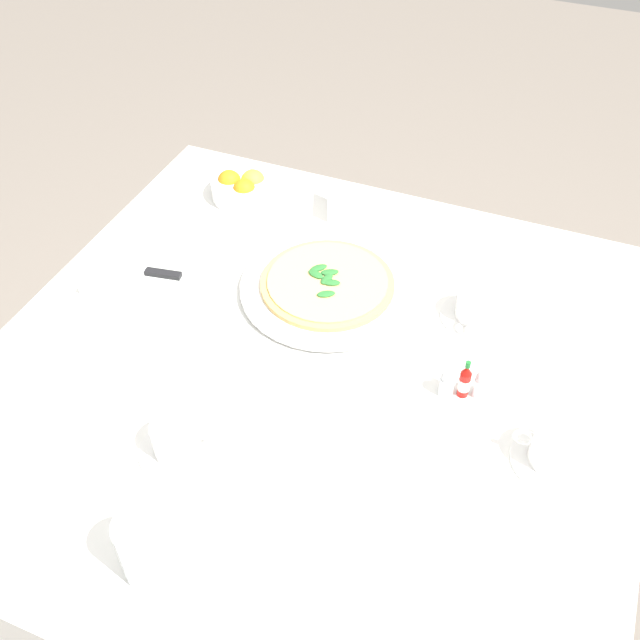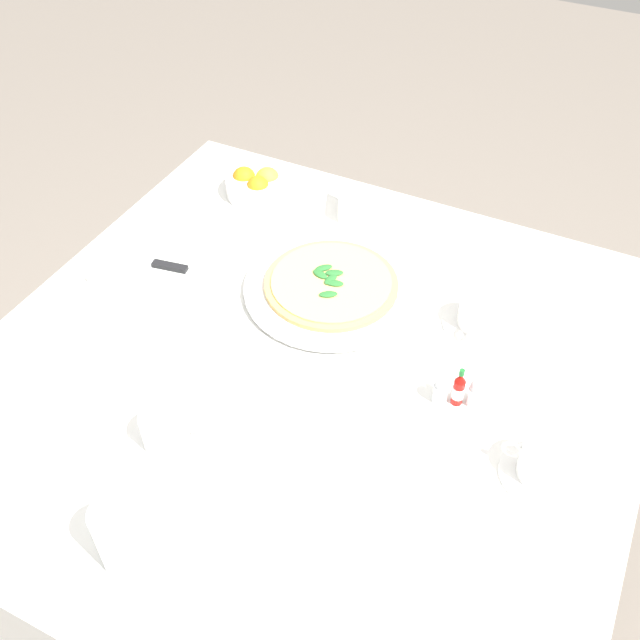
{
  "view_description": "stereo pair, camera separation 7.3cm",
  "coord_description": "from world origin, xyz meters",
  "px_view_note": "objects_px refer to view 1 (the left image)",
  "views": [
    {
      "loc": [
        -0.35,
        0.83,
        1.74
      ],
      "look_at": [
        0.02,
        -0.1,
        0.77
      ],
      "focal_mm": 41.24,
      "sensor_mm": 36.0,
      "label": 1
    },
    {
      "loc": [
        -0.42,
        0.8,
        1.74
      ],
      "look_at": [
        0.02,
        -0.1,
        0.77
      ],
      "focal_mm": 41.24,
      "sensor_mm": 36.0,
      "label": 2
    }
  ],
  "objects_px": {
    "coffee_cup_left_edge": "(177,440)",
    "citrus_bowl": "(243,187)",
    "pizza": "(327,283)",
    "water_glass_far_right": "(145,552)",
    "napkin_folded": "(142,276)",
    "salt_shaker": "(447,384)",
    "pizza_plate": "(327,288)",
    "coffee_cup_near_left": "(476,307)",
    "hot_sauce_bottle": "(465,381)",
    "coffee_cup_back_corner": "(554,449)",
    "dinner_knife": "(140,271)",
    "pepper_shaker": "(481,385)",
    "menu_card": "(328,200)"
  },
  "relations": [
    {
      "from": "pizza_plate",
      "to": "pepper_shaker",
      "type": "xyz_separation_m",
      "value": [
        -0.35,
        0.15,
        0.01
      ]
    },
    {
      "from": "pizza_plate",
      "to": "menu_card",
      "type": "bearing_deg",
      "value": -68.71
    },
    {
      "from": "coffee_cup_left_edge",
      "to": "pizza",
      "type": "bearing_deg",
      "value": -100.0
    },
    {
      "from": "coffee_cup_left_edge",
      "to": "salt_shaker",
      "type": "xyz_separation_m",
      "value": [
        -0.37,
        -0.28,
        -0.01
      ]
    },
    {
      "from": "coffee_cup_back_corner",
      "to": "water_glass_far_right",
      "type": "bearing_deg",
      "value": 39.09
    },
    {
      "from": "coffee_cup_back_corner",
      "to": "dinner_knife",
      "type": "distance_m",
      "value": 0.86
    },
    {
      "from": "coffee_cup_back_corner",
      "to": "salt_shaker",
      "type": "height_order",
      "value": "coffee_cup_back_corner"
    },
    {
      "from": "pizza_plate",
      "to": "coffee_cup_left_edge",
      "type": "bearing_deg",
      "value": 79.98
    },
    {
      "from": "coffee_cup_near_left",
      "to": "salt_shaker",
      "type": "height_order",
      "value": "coffee_cup_near_left"
    },
    {
      "from": "coffee_cup_back_corner",
      "to": "menu_card",
      "type": "relative_size",
      "value": 1.55
    },
    {
      "from": "dinner_knife",
      "to": "coffee_cup_back_corner",
      "type": "bearing_deg",
      "value": 161.18
    },
    {
      "from": "pizza_plate",
      "to": "water_glass_far_right",
      "type": "relative_size",
      "value": 2.89
    },
    {
      "from": "pizza",
      "to": "menu_card",
      "type": "relative_size",
      "value": 3.15
    },
    {
      "from": "pizza",
      "to": "hot_sauce_bottle",
      "type": "xyz_separation_m",
      "value": [
        -0.32,
        0.16,
        0.01
      ]
    },
    {
      "from": "menu_card",
      "to": "coffee_cup_near_left",
      "type": "bearing_deg",
      "value": 39.37
    },
    {
      "from": "pizza",
      "to": "salt_shaker",
      "type": "distance_m",
      "value": 0.34
    },
    {
      "from": "coffee_cup_back_corner",
      "to": "pepper_shaker",
      "type": "relative_size",
      "value": 2.36
    },
    {
      "from": "coffee_cup_left_edge",
      "to": "hot_sauce_bottle",
      "type": "xyz_separation_m",
      "value": [
        -0.4,
        -0.29,
        0.0
      ]
    },
    {
      "from": "pizza",
      "to": "salt_shaker",
      "type": "xyz_separation_m",
      "value": [
        -0.29,
        0.17,
        0.0
      ]
    },
    {
      "from": "pizza",
      "to": "water_glass_far_right",
      "type": "relative_size",
      "value": 2.21
    },
    {
      "from": "pizza_plate",
      "to": "napkin_folded",
      "type": "height_order",
      "value": "napkin_folded"
    },
    {
      "from": "water_glass_far_right",
      "to": "menu_card",
      "type": "bearing_deg",
      "value": -84.56
    },
    {
      "from": "coffee_cup_left_edge",
      "to": "water_glass_far_right",
      "type": "relative_size",
      "value": 1.07
    },
    {
      "from": "pizza_plate",
      "to": "coffee_cup_back_corner",
      "type": "bearing_deg",
      "value": 153.21
    },
    {
      "from": "coffee_cup_near_left",
      "to": "coffee_cup_left_edge",
      "type": "bearing_deg",
      "value": 52.91
    },
    {
      "from": "pizza_plate",
      "to": "napkin_folded",
      "type": "relative_size",
      "value": 1.45
    },
    {
      "from": "pizza_plate",
      "to": "coffee_cup_near_left",
      "type": "bearing_deg",
      "value": -172.7
    },
    {
      "from": "pepper_shaker",
      "to": "menu_card",
      "type": "bearing_deg",
      "value": -42.42
    },
    {
      "from": "coffee_cup_back_corner",
      "to": "pepper_shaker",
      "type": "bearing_deg",
      "value": -34.37
    },
    {
      "from": "coffee_cup_back_corner",
      "to": "coffee_cup_near_left",
      "type": "bearing_deg",
      "value": -55.58
    },
    {
      "from": "coffee_cup_left_edge",
      "to": "citrus_bowl",
      "type": "bearing_deg",
      "value": -72.02
    },
    {
      "from": "napkin_folded",
      "to": "dinner_knife",
      "type": "distance_m",
      "value": 0.01
    },
    {
      "from": "pizza_plate",
      "to": "coffee_cup_back_corner",
      "type": "relative_size",
      "value": 2.65
    },
    {
      "from": "citrus_bowl",
      "to": "pizza",
      "type": "bearing_deg",
      "value": 142.16
    },
    {
      "from": "hot_sauce_bottle",
      "to": "pizza",
      "type": "bearing_deg",
      "value": -26.7
    },
    {
      "from": "coffee_cup_left_edge",
      "to": "pepper_shaker",
      "type": "distance_m",
      "value": 0.52
    },
    {
      "from": "coffee_cup_left_edge",
      "to": "coffee_cup_near_left",
      "type": "distance_m",
      "value": 0.62
    },
    {
      "from": "coffee_cup_left_edge",
      "to": "coffee_cup_near_left",
      "type": "relative_size",
      "value": 0.98
    },
    {
      "from": "pizza_plate",
      "to": "pizza",
      "type": "height_order",
      "value": "pizza"
    },
    {
      "from": "coffee_cup_left_edge",
      "to": "citrus_bowl",
      "type": "distance_m",
      "value": 0.73
    },
    {
      "from": "pepper_shaker",
      "to": "napkin_folded",
      "type": "bearing_deg",
      "value": -3.4
    },
    {
      "from": "pizza_plate",
      "to": "napkin_folded",
      "type": "xyz_separation_m",
      "value": [
        0.37,
        0.11,
        -0.0
      ]
    },
    {
      "from": "citrus_bowl",
      "to": "menu_card",
      "type": "relative_size",
      "value": 1.76
    },
    {
      "from": "coffee_cup_near_left",
      "to": "menu_card",
      "type": "xyz_separation_m",
      "value": [
        0.39,
        -0.22,
        0.0
      ]
    },
    {
      "from": "napkin_folded",
      "to": "citrus_bowl",
      "type": "xyz_separation_m",
      "value": [
        -0.06,
        -0.34,
        0.02
      ]
    },
    {
      "from": "water_glass_far_right",
      "to": "salt_shaker",
      "type": "bearing_deg",
      "value": -122.41
    },
    {
      "from": "pizza_plate",
      "to": "coffee_cup_back_corner",
      "type": "height_order",
      "value": "coffee_cup_back_corner"
    },
    {
      "from": "salt_shaker",
      "to": "coffee_cup_left_edge",
      "type": "bearing_deg",
      "value": 37.46
    },
    {
      "from": "water_glass_far_right",
      "to": "hot_sauce_bottle",
      "type": "xyz_separation_m",
      "value": [
        -0.33,
        -0.49,
        -0.02
      ]
    },
    {
      "from": "napkin_folded",
      "to": "water_glass_far_right",
      "type": "bearing_deg",
      "value": 111.06
    }
  ]
}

